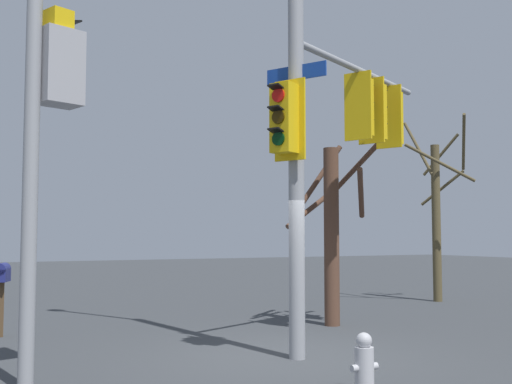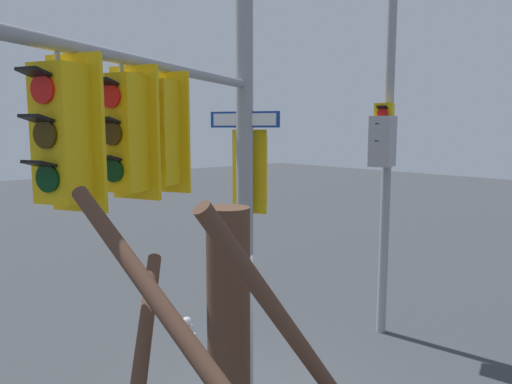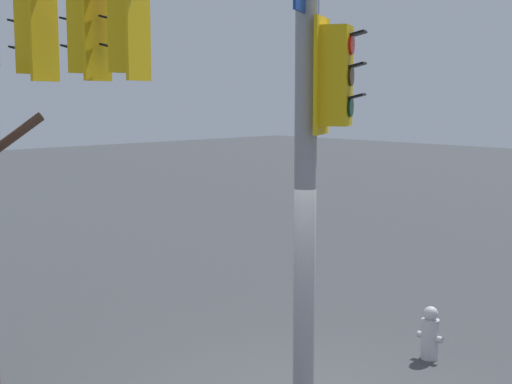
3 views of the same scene
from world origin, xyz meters
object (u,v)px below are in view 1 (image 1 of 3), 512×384
at_px(mailbox, 2,279).
at_px(bare_tree_behind_pole, 332,227).
at_px(fire_hydrant, 364,364).
at_px(bare_tree_across_street, 437,209).

height_order(mailbox, bare_tree_behind_pole, bare_tree_behind_pole).
relative_size(mailbox, bare_tree_behind_pole, 0.35).
relative_size(fire_hydrant, mailbox, 0.52).
bearing_deg(bare_tree_behind_pole, fire_hydrant, 59.79).
height_order(mailbox, bare_tree_across_street, bare_tree_across_street).
bearing_deg(bare_tree_across_street, mailbox, 4.97).
bearing_deg(fire_hydrant, mailbox, -60.94).
xyz_separation_m(mailbox, bare_tree_across_street, (-12.08, -1.05, 1.60)).
distance_m(fire_hydrant, bare_tree_behind_pole, 6.05).
relative_size(fire_hydrant, bare_tree_behind_pole, 0.18).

